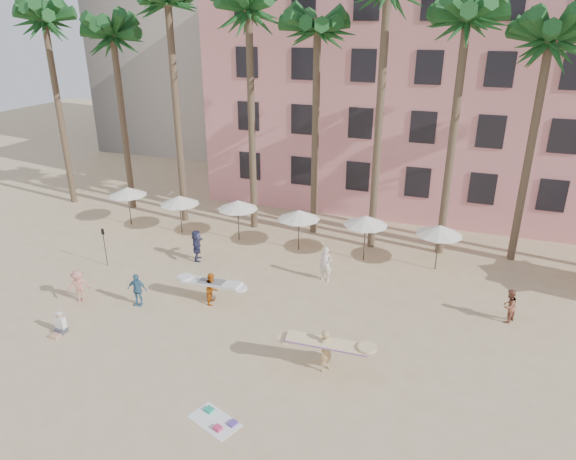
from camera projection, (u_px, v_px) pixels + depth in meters
The scene contains 10 objects.
ground at pixel (218, 379), 19.80m from camera, with size 120.00×120.00×0.00m, color #D1B789.
pink_hotel at pixel (464, 92), 37.15m from camera, with size 35.00×14.00×16.00m, color pink.
palm_row at pixel (342, 18), 27.77m from camera, with size 44.40×5.40×16.30m.
umbrella_row at pixel (267, 209), 30.74m from camera, with size 22.50×2.70×2.73m.
beach_towel at pixel (216, 421), 17.68m from camera, with size 2.04×1.57×0.14m.
carrier_yellow at pixel (326, 348), 19.93m from camera, with size 3.22×1.23×1.79m.
carrier_white at pixel (212, 287), 24.83m from camera, with size 3.03×0.89×1.58m.
beachgoers at pixel (224, 271), 26.40m from camera, with size 20.72×7.56×1.87m.
paddle at pixel (104, 242), 28.45m from camera, with size 0.18×0.04×2.23m.
seated_man at pixel (60, 326), 22.57m from camera, with size 0.43×0.75×0.98m.
Camera 1 is at (8.09, -14.24, 12.81)m, focal length 32.00 mm.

